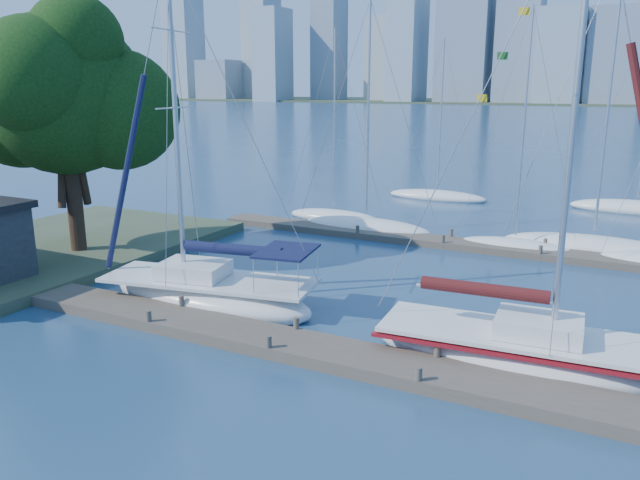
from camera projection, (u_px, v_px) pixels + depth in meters
The scene contains 14 objects.
ground at pixel (283, 349), 20.83m from camera, with size 700.00×700.00×0.00m, color navy.
near_dock at pixel (283, 343), 20.78m from camera, with size 26.00×2.00×0.40m, color #4E4339.
far_dock at pixel (465, 245), 33.71m from camera, with size 30.00×1.80×0.36m, color #4E4339.
shore at pixel (18, 258), 30.89m from camera, with size 12.00×22.00×0.50m, color #38472D.
far_shore at pixel (623, 103), 297.08m from camera, with size 800.00×100.00×1.50m, color #38472D.
tree at pixel (64, 91), 29.55m from camera, with size 10.01×9.09×12.60m.
sailboat_navy at pixel (209, 280), 24.81m from camera, with size 9.63×4.62×13.84m.
sailboat_maroon at pixel (517, 331), 19.41m from camera, with size 9.25×3.58×14.91m.
bg_boat_0 at pixel (334, 216), 40.80m from camera, with size 6.54×2.76×12.25m.
bg_boat_1 at pixel (366, 227), 37.47m from camera, with size 8.41×4.06×13.56m.
bg_boat_2 at pixel (515, 246), 33.19m from camera, with size 6.34×3.64×12.65m.
bg_boat_3 at pixel (593, 246), 32.90m from camera, with size 9.55×5.60×15.84m.
bg_boat_6 at pixel (437, 196), 48.14m from camera, with size 7.83×5.07×12.21m.
bg_boat_7 at pixel (637, 208), 43.07m from camera, with size 9.02×4.19×14.79m.
Camera 1 is at (9.92, -16.64, 8.57)m, focal length 35.00 mm.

